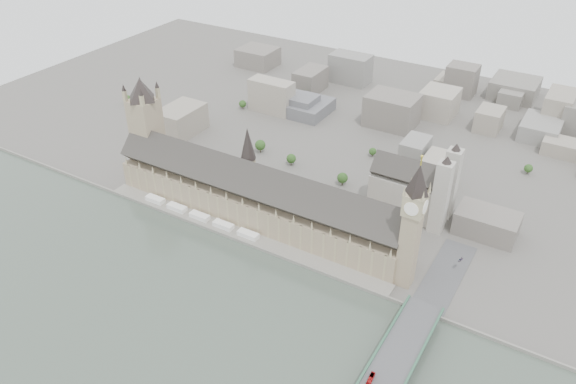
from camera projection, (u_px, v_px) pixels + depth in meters
The scene contains 15 objects.
ground at pixel (243, 230), 467.31m from camera, with size 900.00×900.00×0.00m, color #595651.
river_thames at pixel (92, 367), 348.58m from camera, with size 600.00×600.00×0.00m, color #455145.
embankment_wall at pixel (233, 238), 455.69m from camera, with size 600.00×1.50×3.00m, color slate.
river_terrace at pixel (238, 234), 461.36m from camera, with size 270.00×15.00×2.00m, color slate.
terrace_tents at pixel (200, 216), 477.29m from camera, with size 118.00×7.00×4.00m.
palace_of_westminster at pixel (255, 196), 469.10m from camera, with size 265.00×40.73×55.44m.
elizabeth_tower at pixel (413, 218), 382.04m from camera, with size 17.00×17.00×107.50m.
victoria_tower at pixel (146, 125), 508.38m from camera, with size 30.00×30.00×100.00m.
central_tower at pixel (248, 153), 458.73m from camera, with size 13.00×13.00×48.00m.
westminster_bridge at pixel (384, 384), 331.88m from camera, with size 25.00×325.00×10.25m, color #474749.
westminster_abbey at pixel (414, 189), 474.28m from camera, with size 68.00×36.00×64.00m.
city_skyline_inland at pixel (366, 105), 633.23m from camera, with size 720.00×360.00×38.00m, color gray, non-canonical shape.
park_trees at pixel (271, 186), 510.69m from camera, with size 110.00×30.00×15.00m, color #1F4016, non-canonical shape.
red_bus_north at pixel (371, 379), 326.77m from camera, with size 2.43×10.38×2.89m, color red.
car_approach at pixel (460, 260), 418.26m from camera, with size 2.01×4.94×1.43m, color gray.
Camera 1 is at (224.20, -302.18, 281.43)m, focal length 35.00 mm.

